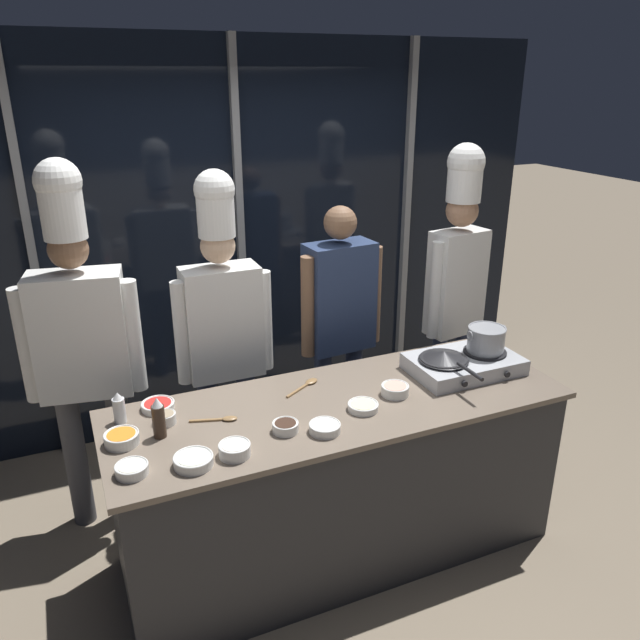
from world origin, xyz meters
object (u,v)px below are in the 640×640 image
at_px(prep_bowl_mushrooms, 165,417).
at_px(prep_bowl_bell_pepper, 158,405).
at_px(stock_pot, 486,339).
at_px(chef_sous, 222,319).
at_px(serving_spoon_solid, 223,419).
at_px(chef_head, 81,333).
at_px(frying_pan, 444,356).
at_px(serving_spoon_slotted, 308,384).
at_px(prep_bowl_bean_sprouts, 193,460).
at_px(prep_bowl_soy_glaze, 285,426).
at_px(prep_bowl_shrimp, 395,389).
at_px(person_guest, 339,315).
at_px(squeeze_bottle_clear, 119,408).
at_px(prep_bowl_noodles, 363,406).
at_px(portable_stove, 464,364).
at_px(prep_bowl_onion, 235,449).
at_px(chef_line, 457,270).
at_px(prep_bowl_garlic, 132,469).
at_px(prep_bowl_rice, 325,427).
at_px(prep_bowl_carrots, 122,438).

distance_m(prep_bowl_mushrooms, prep_bowl_bell_pepper, 0.15).
xyz_separation_m(stock_pot, chef_sous, (-1.29, 0.72, 0.06)).
distance_m(serving_spoon_solid, chef_head, 0.95).
relative_size(frying_pan, serving_spoon_slotted, 2.03).
height_order(prep_bowl_bean_sprouts, prep_bowl_soy_glaze, prep_bowl_soy_glaze).
bearing_deg(chef_sous, prep_bowl_shrimp, 130.06).
distance_m(chef_sous, person_guest, 0.75).
distance_m(squeeze_bottle_clear, prep_bowl_noodles, 1.16).
distance_m(portable_stove, chef_head, 2.07).
xyz_separation_m(prep_bowl_bean_sprouts, prep_bowl_onion, (0.18, 0.00, 0.01)).
bearing_deg(chef_line, prep_bowl_garlic, 13.51).
bearing_deg(serving_spoon_slotted, chef_head, 152.36).
distance_m(frying_pan, chef_head, 1.93).
distance_m(prep_bowl_soy_glaze, chef_head, 1.25).
height_order(portable_stove, prep_bowl_soy_glaze, portable_stove).
height_order(portable_stove, chef_line, chef_line).
xyz_separation_m(prep_bowl_rice, chef_line, (1.34, 0.91, 0.33)).
relative_size(prep_bowl_carrots, chef_head, 0.07).
distance_m(prep_bowl_shrimp, prep_bowl_noodles, 0.23).
distance_m(prep_bowl_mushrooms, prep_bowl_noodles, 0.95).
distance_m(portable_stove, squeeze_bottle_clear, 1.82).
bearing_deg(serving_spoon_solid, person_guest, 37.12).
relative_size(prep_bowl_onion, serving_spoon_solid, 0.62).
xyz_separation_m(prep_bowl_bell_pepper, prep_bowl_bean_sprouts, (0.05, -0.54, 0.01)).
height_order(prep_bowl_mushrooms, prep_bowl_shrimp, prep_bowl_shrimp).
height_order(prep_bowl_shrimp, chef_sous, chef_sous).
relative_size(prep_bowl_soy_glaze, prep_bowl_onion, 0.88).
bearing_deg(squeeze_bottle_clear, person_guest, 21.14).
bearing_deg(prep_bowl_soy_glaze, chef_head, 130.14).
bearing_deg(chef_sous, portable_stove, 148.33).
bearing_deg(serving_spoon_solid, prep_bowl_mushrooms, 161.80).
height_order(prep_bowl_noodles, prep_bowl_soy_glaze, prep_bowl_soy_glaze).
xyz_separation_m(prep_bowl_mushrooms, prep_bowl_bell_pepper, (-0.01, 0.15, -0.01)).
bearing_deg(prep_bowl_garlic, frying_pan, 8.24).
distance_m(frying_pan, prep_bowl_shrimp, 0.37).
bearing_deg(prep_bowl_mushrooms, frying_pan, -4.12).
distance_m(prep_bowl_bell_pepper, prep_bowl_soy_glaze, 0.67).
height_order(squeeze_bottle_clear, chef_line, chef_line).
height_order(prep_bowl_rice, serving_spoon_solid, prep_bowl_rice).
relative_size(prep_bowl_mushrooms, serving_spoon_solid, 0.45).
relative_size(frying_pan, prep_bowl_noodles, 3.07).
distance_m(frying_pan, prep_bowl_rice, 0.87).
distance_m(prep_bowl_carrots, chef_head, 0.79).
bearing_deg(prep_bowl_onion, chef_line, 27.71).
xyz_separation_m(portable_stove, chef_head, (-1.91, 0.75, 0.22)).
height_order(chef_sous, person_guest, chef_sous).
bearing_deg(frying_pan, prep_bowl_noodles, -164.85).
relative_size(prep_bowl_mushrooms, prep_bowl_noodles, 0.66).
bearing_deg(frying_pan, chef_sous, 144.45).
relative_size(prep_bowl_onion, serving_spoon_slotted, 0.61).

